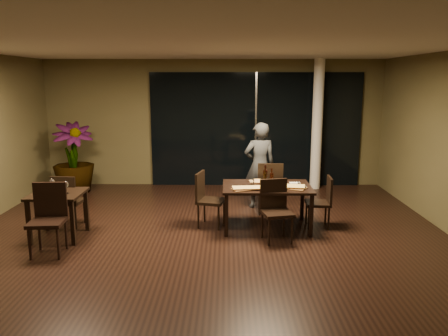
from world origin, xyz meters
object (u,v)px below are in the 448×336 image
Objects in this scene: chair_side_far at (67,198)px; chair_side_near at (49,215)px; side_table at (58,200)px; potted_plant at (73,158)px; chair_main_left at (207,196)px; chair_main_far at (270,185)px; bottle_c at (265,174)px; main_table at (267,190)px; chair_main_right at (323,199)px; diner at (260,165)px; bottle_b at (272,177)px; chair_main_near at (275,207)px; bottle_a at (265,177)px.

chair_side_far is 1.13m from chair_side_near.
potted_plant reaches higher than side_table.
chair_main_far is at bearing -45.34° from chair_main_left.
main_table is at bearing -82.74° from bottle_c.
bottle_c is (4.12, -2.23, 0.12)m from potted_plant.
chair_main_far is 3.66m from chair_side_far.
diner is at bearing -136.66° from chair_main_right.
chair_main_far is 4.56m from potted_plant.
side_table is 0.77× the size of chair_side_near.
main_table is at bearing 166.62° from bottle_b.
chair_main_far is at bearing 98.93° from diner.
main_table is 1.55× the size of chair_main_near.
main_table is at bearing -83.34° from chair_main_right.
chair_main_left reaches higher than side_table.
chair_main_far is at bearing 85.97° from bottle_b.
diner reaches higher than bottle_c.
chair_side_far is 3.53m from bottle_b.
chair_main_left is 0.56× the size of diner.
chair_main_right is at bearing 21.98° from chair_main_near.
potted_plant reaches higher than bottle_a.
bottle_b reaches higher than chair_main_right.
potted_plant is (-4.14, 2.38, 0.12)m from main_table.
chair_side_near is (-3.43, -1.91, 0.02)m from chair_main_far.
potted_plant reaches higher than bottle_b.
chair_main_far is at bearing -161.44° from chair_side_far.
chair_side_far is at bearing -177.59° from bottle_c.
chair_main_near is 0.70m from bottle_a.
bottle_c is (1.02, 0.05, 0.38)m from chair_main_left.
chair_main_right is (0.88, 0.60, -0.04)m from chair_main_near.
chair_main_near is 1.09× the size of chair_main_right.
potted_plant is (-3.10, 2.28, 0.26)m from chair_main_left.
bottle_a is at bearing -99.73° from bottle_c.
main_table is at bearing -53.42° from bottle_a.
chair_side_near is 3.60m from potted_plant.
bottle_c is (-0.11, 0.69, 0.38)m from chair_main_near.
bottle_c reaches higher than chair_main_left.
chair_main_near is 0.80m from bottle_c.
bottle_b is (3.38, 1.10, 0.32)m from chair_side_near.
diner is at bearing -15.20° from potted_plant.
diner is at bearing 94.92° from bottle_b.
bottle_b is at bearing 79.36° from chair_main_near.
bottle_b is at bearing -29.60° from potted_plant.
main_table is 1.05m from chair_main_left.
chair_main_left is 1.57m from diner.
bottle_a is 0.92× the size of bottle_b.
chair_main_right is 1.08m from bottle_a.
bottle_a is at bearing 89.65° from chair_main_near.
side_table is 3.76m from chair_main_far.
bottle_b is (1.11, -0.12, 0.37)m from chair_main_left.
main_table is 1.44× the size of chair_side_near.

